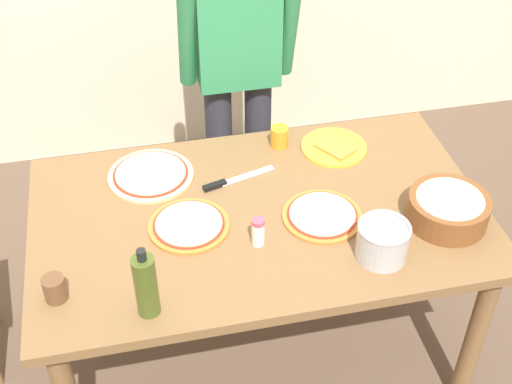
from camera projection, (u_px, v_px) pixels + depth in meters
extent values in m
plane|color=brown|center=(258.00, 346.00, 2.94)|extent=(8.00, 8.00, 0.00)
cube|color=brown|center=(259.00, 216.00, 2.46)|extent=(1.60, 0.96, 0.04)
cylinder|color=brown|center=(475.00, 337.00, 2.53)|extent=(0.07, 0.07, 0.72)
cylinder|color=brown|center=(70.00, 246.00, 2.89)|extent=(0.07, 0.07, 0.72)
cylinder|color=brown|center=(395.00, 198.00, 3.13)|extent=(0.07, 0.07, 0.72)
cylinder|color=#2D2D38|center=(220.00, 161.00, 3.23)|extent=(0.12, 0.12, 0.85)
cylinder|color=#2D2D38|center=(258.00, 156.00, 3.26)|extent=(0.12, 0.12, 0.85)
cube|color=#338C59|center=(236.00, 20.00, 2.80)|extent=(0.34, 0.20, 0.55)
cylinder|color=#338C59|center=(186.00, 31.00, 2.73)|extent=(0.07, 0.21, 0.55)
cylinder|color=#338C59|center=(290.00, 20.00, 2.80)|extent=(0.07, 0.21, 0.55)
cylinder|color=beige|center=(151.00, 175.00, 2.60)|extent=(0.32, 0.32, 0.01)
cylinder|color=#B22D1E|center=(151.00, 174.00, 2.60)|extent=(0.28, 0.28, 0.00)
cylinder|color=beige|center=(151.00, 173.00, 2.59)|extent=(0.26, 0.26, 0.00)
cylinder|color=#C67A33|center=(322.00, 216.00, 2.42)|extent=(0.28, 0.28, 0.01)
cylinder|color=#B22D1E|center=(322.00, 215.00, 2.42)|extent=(0.25, 0.25, 0.00)
cylinder|color=beige|center=(322.00, 214.00, 2.42)|extent=(0.23, 0.23, 0.00)
cylinder|color=#C67A33|center=(189.00, 226.00, 2.39)|extent=(0.28, 0.28, 0.01)
cylinder|color=#B22D1E|center=(189.00, 224.00, 2.38)|extent=(0.25, 0.25, 0.00)
cylinder|color=beige|center=(189.00, 223.00, 2.38)|extent=(0.23, 0.23, 0.00)
cylinder|color=gold|center=(334.00, 147.00, 2.74)|extent=(0.26, 0.26, 0.01)
cube|color=#CC8438|center=(335.00, 148.00, 2.72)|extent=(0.16, 0.17, 0.01)
cylinder|color=brown|center=(448.00, 209.00, 2.39)|extent=(0.28, 0.28, 0.10)
ellipsoid|color=beige|center=(450.00, 201.00, 2.36)|extent=(0.25, 0.25, 0.05)
cylinder|color=#47561E|center=(146.00, 286.00, 2.03)|extent=(0.07, 0.07, 0.22)
cylinder|color=black|center=(141.00, 255.00, 1.95)|extent=(0.03, 0.03, 0.04)
cylinder|color=#B7B7BC|center=(382.00, 242.00, 2.25)|extent=(0.17, 0.17, 0.12)
torus|color=#A5A5AD|center=(385.00, 228.00, 2.21)|extent=(0.17, 0.17, 0.01)
cylinder|color=orange|center=(279.00, 137.00, 2.73)|extent=(0.07, 0.07, 0.08)
cylinder|color=brown|center=(55.00, 289.00, 2.12)|extent=(0.07, 0.07, 0.08)
cylinder|color=white|center=(258.00, 234.00, 2.30)|extent=(0.04, 0.04, 0.09)
cylinder|color=#D84C66|center=(258.00, 222.00, 2.27)|extent=(0.04, 0.04, 0.02)
cube|color=silver|center=(247.00, 176.00, 2.60)|extent=(0.22, 0.09, 0.01)
cube|color=black|center=(215.00, 186.00, 2.55)|extent=(0.09, 0.05, 0.02)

